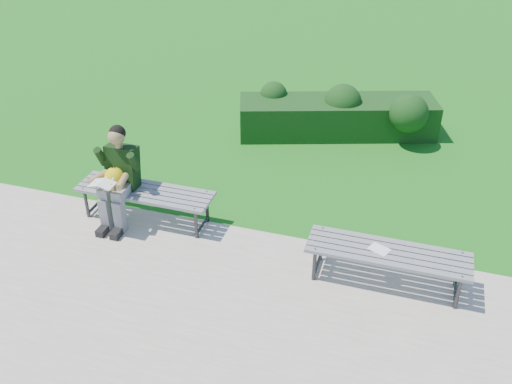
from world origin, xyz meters
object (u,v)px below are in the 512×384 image
(bench_left, at_px, (145,194))
(seated_boy, at_px, (118,174))
(bench_right, at_px, (388,255))
(paper_sheet, at_px, (379,249))
(hedge, at_px, (342,114))

(bench_left, relative_size, seated_boy, 1.37)
(bench_left, distance_m, bench_right, 3.17)
(seated_boy, relative_size, paper_sheet, 4.96)
(bench_left, bearing_deg, paper_sheet, -6.44)
(bench_left, xyz_separation_m, seated_boy, (-0.30, -0.10, 0.30))
(hedge, height_order, bench_left, hedge)
(seated_boy, bearing_deg, paper_sheet, -4.24)
(hedge, xyz_separation_m, seated_boy, (-2.30, -3.40, 0.34))
(bench_left, bearing_deg, seated_boy, -162.35)
(seated_boy, height_order, paper_sheet, seated_boy)
(seated_boy, bearing_deg, hedge, 55.95)
(bench_right, relative_size, paper_sheet, 6.79)
(bench_right, xyz_separation_m, paper_sheet, (-0.10, 0.00, 0.06))
(bench_left, distance_m, paper_sheet, 3.07)
(seated_boy, bearing_deg, bench_left, 17.65)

